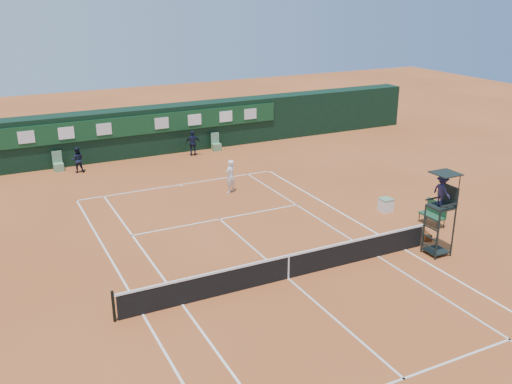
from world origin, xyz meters
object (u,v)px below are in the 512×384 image
player (230,176)px  cooler (386,205)px  tennis_net (288,266)px  umpire_chair (442,197)px  player_bench (434,212)px

player → cooler: bearing=101.5°
cooler → player: size_ratio=0.37×
tennis_net → player: size_ratio=7.36×
tennis_net → cooler: 8.41m
umpire_chair → player_bench: umpire_chair is taller
umpire_chair → tennis_net: bearing=172.3°
cooler → umpire_chair: bearing=-104.3°
player_bench → umpire_chair: bearing=-131.2°
tennis_net → umpire_chair: bearing=-7.7°
tennis_net → player: player is taller
umpire_chair → cooler: umpire_chair is taller
player → player_bench: bearing=96.3°
umpire_chair → cooler: bearing=75.7°
tennis_net → player: bearing=78.3°
player_bench → player: 10.33m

